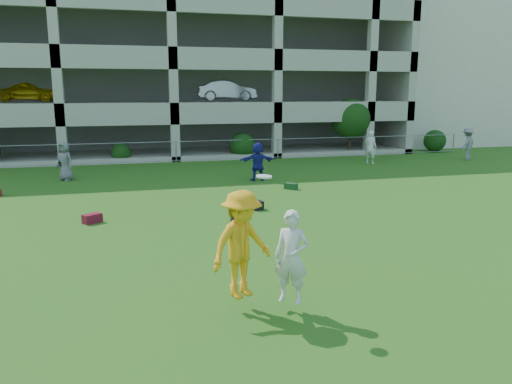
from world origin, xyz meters
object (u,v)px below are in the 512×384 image
object	(u,v)px
bystander_e	(371,147)
bystander_f	(467,144)
bystander_d	(258,162)
stucco_building	(442,78)
frisbee_contest	(251,247)
crate_d	(257,205)
parking_garage	(161,61)
bystander_c	(65,161)

from	to	relation	value
bystander_e	bystander_f	bearing A→B (deg)	-133.15
bystander_d	bystander_e	bearing A→B (deg)	-150.45
stucco_building	frisbee_contest	world-z (taller)	stucco_building
crate_d	frisbee_contest	xyz separation A→B (m)	(-2.14, -7.64, 1.08)
parking_garage	frisbee_contest	bearing A→B (deg)	-91.30
bystander_d	frisbee_contest	size ratio (longest dim) A/B	0.72
crate_d	parking_garage	size ratio (longest dim) A/B	0.01
frisbee_contest	bystander_d	bearing A→B (deg)	74.61
bystander_c	bystander_e	distance (m)	15.77
parking_garage	crate_d	bearing A→B (deg)	-85.93
bystander_e	parking_garage	bearing A→B (deg)	-1.44
parking_garage	stucco_building	bearing A→B (deg)	0.75
bystander_f	bystander_d	bearing A→B (deg)	-12.85
frisbee_contest	crate_d	bearing A→B (deg)	74.34
bystander_e	frisbee_contest	bearing A→B (deg)	104.38
crate_d	bystander_c	bearing A→B (deg)	132.03
stucco_building	bystander_e	bearing A→B (deg)	-135.88
bystander_c	parking_garage	bearing A→B (deg)	106.65
crate_d	stucco_building	bearing A→B (deg)	44.66
bystander_e	frisbee_contest	world-z (taller)	frisbee_contest
stucco_building	crate_d	size ratio (longest dim) A/B	45.71
bystander_e	bystander_f	world-z (taller)	bystander_f
bystander_c	bystander_d	distance (m)	8.62
bystander_f	crate_d	world-z (taller)	bystander_f
bystander_d	bystander_e	size ratio (longest dim) A/B	0.94
stucco_building	bystander_d	world-z (taller)	stucco_building
bystander_d	bystander_f	bearing A→B (deg)	-161.80
bystander_c	parking_garage	size ratio (longest dim) A/B	0.06
crate_d	frisbee_contest	bearing A→B (deg)	-105.66
bystander_d	parking_garage	bearing A→B (deg)	-75.37
bystander_e	crate_d	xyz separation A→B (m)	(-8.83, -8.96, -0.76)
stucco_building	bystander_c	bearing A→B (deg)	-154.36
parking_garage	bystander_f	bearing A→B (deg)	-36.37
bystander_c	crate_d	size ratio (longest dim) A/B	4.96
bystander_c	bystander_e	world-z (taller)	bystander_e
bystander_d	bystander_e	xyz separation A→B (m)	(7.38, 3.54, 0.06)
stucco_building	crate_d	distance (m)	30.64
stucco_building	bystander_f	xyz separation A→B (m)	(-6.57, -12.41, -4.06)
bystander_e	crate_d	size ratio (longest dim) A/B	5.21
bystander_c	bystander_f	xyz separation A→B (m)	(21.82, 1.22, 0.07)
stucco_building	bystander_e	world-z (taller)	stucco_building
stucco_building	bystander_e	size ratio (longest dim) A/B	8.78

